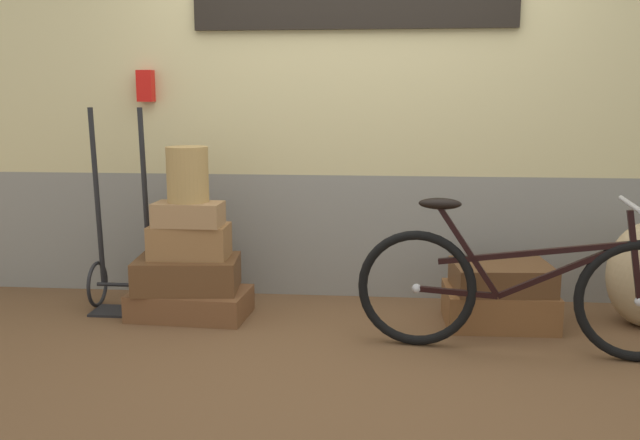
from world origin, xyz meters
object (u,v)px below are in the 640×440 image
suitcase_0 (190,303)px  suitcase_3 (188,214)px  suitcase_1 (187,274)px  bicycle (523,290)px  suitcase_2 (190,241)px  wicker_basket (188,174)px  suitcase_4 (498,306)px  suitcase_5 (502,277)px  luggage_trolley (123,263)px

suitcase_0 → suitcase_3: bearing=-7.9°
suitcase_1 → bicycle: (1.89, -0.45, 0.08)m
suitcase_2 → wicker_basket: wicker_basket is taller
suitcase_1 → suitcase_2: bearing=39.8°
suitcase_1 → suitcase_4: (1.85, 0.02, -0.15)m
bicycle → suitcase_1: bearing=166.6°
wicker_basket → bicycle: 2.00m
suitcase_5 → wicker_basket: wicker_basket is taller
suitcase_0 → suitcase_4: bearing=4.8°
suitcase_0 → wicker_basket: size_ratio=2.13×
suitcase_3 → suitcase_5: bearing=1.5°
suitcase_3 → suitcase_4: 1.90m
suitcase_1 → suitcase_2: (0.02, 0.02, 0.20)m
suitcase_0 → suitcase_3: (0.01, -0.00, 0.55)m
suitcase_0 → bicycle: 1.94m
suitcase_0 → suitcase_4: 1.83m
suitcase_3 → wicker_basket: 0.24m
suitcase_5 → wicker_basket: (-1.84, 0.01, 0.57)m
suitcase_0 → luggage_trolley: (-0.46, 0.12, 0.21)m
suitcase_2 → wicker_basket: bearing=-70.0°
wicker_basket → luggage_trolley: luggage_trolley is taller
suitcase_4 → bicycle: bearing=-86.6°
suitcase_2 → wicker_basket: 0.40m
suitcase_0 → wicker_basket: (0.00, 0.03, 0.78)m
suitcase_4 → luggage_trolley: luggage_trolley is taller
suitcase_2 → bicycle: bearing=-15.7°
suitcase_1 → suitcase_4: size_ratio=0.98×
suitcase_0 → suitcase_5: (1.84, 0.02, 0.21)m
suitcase_0 → wicker_basket: wicker_basket is taller
suitcase_1 → suitcase_2: size_ratio=1.31×
suitcase_5 → suitcase_1: bearing=175.6°
bicycle → suitcase_4: bearing=94.8°
suitcase_0 → suitcase_5: bearing=4.2°
suitcase_3 → luggage_trolley: 0.59m
suitcase_4 → luggage_trolley: size_ratio=0.49×
bicycle → suitcase_2: bearing=166.0°
suitcase_1 → suitcase_4: bearing=-5.1°
luggage_trolley → bicycle: luggage_trolley is taller
suitcase_5 → luggage_trolley: luggage_trolley is taller
bicycle → suitcase_3: bearing=166.9°
suitcase_2 → suitcase_5: bearing=-2.2°
suitcase_5 → luggage_trolley: (-2.29, 0.11, 0.00)m
luggage_trolley → suitcase_4: bearing=-2.1°
suitcase_0 → suitcase_3: suitcase_3 is taller
wicker_basket → bicycle: size_ratio=0.19×
suitcase_4 → luggage_trolley: 2.30m
wicker_basket → bicycle: bearing=-13.9°
suitcase_1 → suitcase_4: suitcase_1 is taller
suitcase_4 → bicycle: size_ratio=0.36×
suitcase_5 → luggage_trolley: 2.30m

